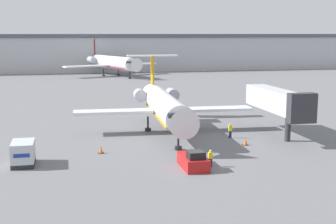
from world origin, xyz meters
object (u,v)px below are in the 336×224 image
(jet_bridge, at_px, (278,101))
(worker_by_wing, at_px, (230,130))
(airplane_parked_far_left, at_px, (112,62))
(traffic_cone_right, at_px, (245,142))
(worker_near_tug, at_px, (210,158))
(traffic_cone_left, at_px, (101,150))
(pushback_tug, at_px, (193,161))
(airplane_main, at_px, (164,105))
(luggage_cart, at_px, (23,153))

(jet_bridge, bearing_deg, worker_by_wing, 177.66)
(worker_by_wing, height_order, airplane_parked_far_left, airplane_parked_far_left)
(traffic_cone_right, xyz_separation_m, jet_bridge, (5.65, 3.61, 4.08))
(worker_near_tug, bearing_deg, airplane_parked_far_left, 89.67)
(worker_near_tug, relative_size, worker_by_wing, 0.92)
(worker_by_wing, bearing_deg, traffic_cone_left, -165.97)
(worker_near_tug, xyz_separation_m, jet_bridge, (12.32, 11.30, 3.57))
(pushback_tug, xyz_separation_m, traffic_cone_right, (8.38, 7.67, -0.33))
(airplane_main, distance_m, luggage_cart, 20.95)
(worker_near_tug, relative_size, airplane_parked_far_left, 0.06)
(traffic_cone_left, bearing_deg, luggage_cart, -159.18)
(airplane_parked_far_left, xyz_separation_m, jet_bridge, (11.75, -88.67, 0.34))
(luggage_cart, xyz_separation_m, traffic_cone_left, (7.76, 2.95, -0.77))
(worker_by_wing, height_order, traffic_cone_right, worker_by_wing)
(traffic_cone_right, distance_m, jet_bridge, 7.85)
(jet_bridge, bearing_deg, airplane_main, 157.09)
(traffic_cone_right, height_order, jet_bridge, jet_bridge)
(worker_by_wing, bearing_deg, airplane_parked_far_left, 93.64)
(airplane_main, relative_size, worker_by_wing, 14.03)
(traffic_cone_right, relative_size, airplane_parked_far_left, 0.03)
(traffic_cone_right, bearing_deg, traffic_cone_left, -179.40)
(luggage_cart, distance_m, traffic_cone_right, 24.60)
(airplane_main, bearing_deg, pushback_tug, -92.54)
(worker_by_wing, height_order, jet_bridge, jet_bridge)
(airplane_main, distance_m, traffic_cone_right, 12.38)
(worker_near_tug, height_order, worker_by_wing, worker_by_wing)
(worker_near_tug, distance_m, traffic_cone_left, 12.48)
(worker_by_wing, distance_m, jet_bridge, 7.04)
(airplane_main, height_order, jet_bridge, airplane_main)
(pushback_tug, bearing_deg, traffic_cone_right, 42.46)
(worker_near_tug, height_order, airplane_parked_far_left, airplane_parked_far_left)
(worker_near_tug, relative_size, traffic_cone_right, 2.20)
(airplane_main, distance_m, jet_bridge, 14.45)
(airplane_main, xyz_separation_m, luggage_cart, (-16.76, -12.35, -2.37))
(worker_by_wing, xyz_separation_m, jet_bridge, (6.12, -0.25, 3.47))
(pushback_tug, distance_m, luggage_cart, 16.65)
(pushback_tug, bearing_deg, worker_by_wing, 55.55)
(pushback_tug, bearing_deg, airplane_parked_far_left, 88.69)
(pushback_tug, relative_size, traffic_cone_left, 5.21)
(traffic_cone_right, bearing_deg, airplane_main, 129.60)
(pushback_tug, xyz_separation_m, traffic_cone_left, (-8.24, 7.49, -0.30))
(pushback_tug, relative_size, worker_near_tug, 2.57)
(airplane_main, height_order, worker_near_tug, airplane_main)
(pushback_tug, height_order, worker_near_tug, pushback_tug)
(pushback_tug, height_order, luggage_cart, luggage_cart)
(airplane_main, height_order, pushback_tug, airplane_main)
(worker_near_tug, relative_size, traffic_cone_left, 2.03)
(pushback_tug, xyz_separation_m, worker_by_wing, (7.91, 11.53, 0.28))
(luggage_cart, height_order, worker_by_wing, luggage_cart)
(traffic_cone_right, relative_size, jet_bridge, 0.06)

